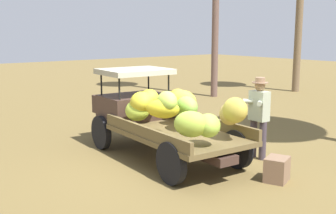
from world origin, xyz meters
The scene contains 4 objects.
ground_plane centered at (0.00, 0.00, 0.00)m, with size 60.00×60.00×0.00m, color brown.
truck centered at (0.58, 0.03, 0.93)m, with size 4.53×1.93×1.83m.
farmer centered at (-0.92, -1.53, 0.99)m, with size 0.53×0.46×1.74m.
wooden_crate centered at (-2.08, -0.71, 0.22)m, with size 0.46×0.37×0.44m, color #84644C.
Camera 1 is at (-6.66, 5.34, 2.68)m, focal length 45.25 mm.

